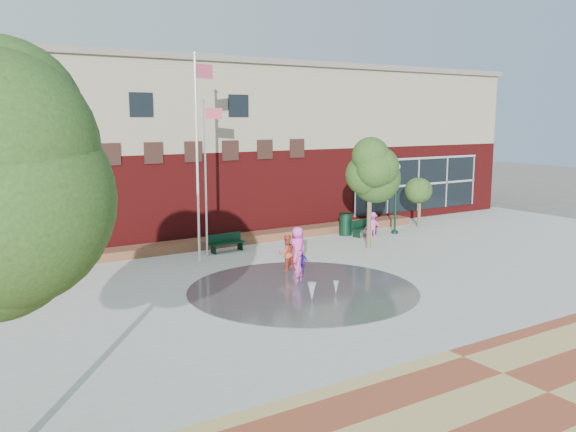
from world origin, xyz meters
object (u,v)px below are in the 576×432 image
flagpole_right (206,169)px  trash_can (346,224)px  flagpole_left (198,148)px  child_splash (298,266)px  bench_left (29,271)px

flagpole_right → trash_can: bearing=19.6°
flagpole_right → trash_can: 8.88m
flagpole_left → flagpole_right: flagpole_left is taller
flagpole_right → trash_can: (8.22, 0.38, -3.33)m
flagpole_right → child_splash: 6.95m
trash_can → flagpole_left: bearing=-170.5°
bench_left → trash_can: 15.85m
trash_can → flagpole_right: bearing=-177.4°
flagpole_left → bench_left: bearing=152.3°
bench_left → flagpole_right: bearing=18.4°
trash_can → child_splash: (-7.29, -6.41, 0.01)m
flagpole_left → child_splash: (1.85, -4.88, -4.34)m
flagpole_left → trash_can: bearing=-6.6°
bench_left → trash_can: trash_can is taller
flagpole_right → child_splash: bearing=-64.2°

